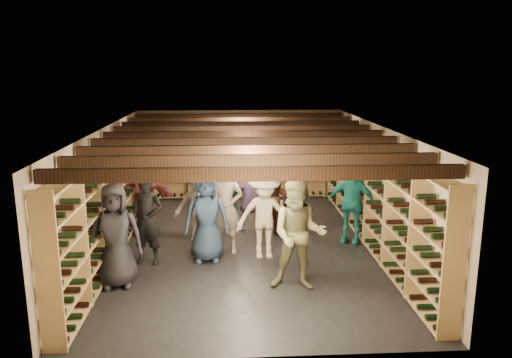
{
  "coord_description": "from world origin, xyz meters",
  "views": [
    {
      "loc": [
        -0.34,
        -9.61,
        3.59
      ],
      "look_at": [
        0.23,
        0.2,
        1.35
      ],
      "focal_mm": 35.0,
      "sensor_mm": 36.0,
      "label": 1
    }
  ],
  "objects": [
    {
      "name": "wine_rack_back",
      "position": [
        0.0,
        3.83,
        1.07
      ],
      "size": [
        4.7,
        0.3,
        2.15
      ],
      "color": "#A17D4E",
      "rests_on": "ground"
    },
    {
      "name": "person_7",
      "position": [
        -0.38,
        -0.31,
        0.9
      ],
      "size": [
        0.69,
        0.49,
        1.79
      ],
      "primitive_type": "imported",
      "rotation": [
        0.0,
        0.0,
        -0.1
      ],
      "color": "gray",
      "rests_on": "ground"
    },
    {
      "name": "person_12",
      "position": [
        1.14,
        0.78,
        0.77
      ],
      "size": [
        0.88,
        0.73,
        1.53
      ],
      "primitive_type": "imported",
      "rotation": [
        0.0,
        0.0,
        0.38
      ],
      "color": "#303034",
      "rests_on": "ground"
    },
    {
      "name": "crate_loose",
      "position": [
        1.06,
        2.66,
        0.09
      ],
      "size": [
        0.55,
        0.4,
        0.17
      ],
      "primitive_type": "cube",
      "rotation": [
        0.0,
        0.0,
        -0.16
      ],
      "color": "tan",
      "rests_on": "ground"
    },
    {
      "name": "ceiling",
      "position": [
        0.0,
        0.0,
        2.4
      ],
      "size": [
        5.5,
        8.0,
        0.01
      ],
      "primitive_type": "cube",
      "color": "beige",
      "rests_on": "walls"
    },
    {
      "name": "person_5",
      "position": [
        -2.18,
        1.08,
        0.85
      ],
      "size": [
        1.65,
        1.06,
        1.7
      ],
      "primitive_type": "imported",
      "rotation": [
        0.0,
        0.0,
        -0.39
      ],
      "color": "brown",
      "rests_on": "ground"
    },
    {
      "name": "crate_stack_right",
      "position": [
        0.74,
        1.66,
        0.17
      ],
      "size": [
        0.58,
        0.47,
        0.34
      ],
      "rotation": [
        0.0,
        0.0,
        0.33
      ],
      "color": "tan",
      "rests_on": "ground"
    },
    {
      "name": "person_11",
      "position": [
        0.18,
        1.11,
        0.8
      ],
      "size": [
        1.56,
        0.84,
        1.61
      ],
      "primitive_type": "imported",
      "rotation": [
        0.0,
        0.0,
        0.26
      ],
      "color": "slate",
      "rests_on": "ground"
    },
    {
      "name": "wine_rack_right",
      "position": [
        2.57,
        0.0,
        1.08
      ],
      "size": [
        0.32,
        7.5,
        2.15
      ],
      "color": "#A17D4E",
      "rests_on": "ground"
    },
    {
      "name": "wine_rack_left",
      "position": [
        -2.57,
        0.0,
        1.08
      ],
      "size": [
        0.32,
        7.5,
        2.15
      ],
      "color": "#A17D4E",
      "rests_on": "ground"
    },
    {
      "name": "walls",
      "position": [
        0.0,
        0.0,
        1.2
      ],
      "size": [
        5.52,
        8.02,
        2.4
      ],
      "color": "#BFAC95",
      "rests_on": "ground"
    },
    {
      "name": "person_1",
      "position": [
        -1.82,
        -0.81,
        0.83
      ],
      "size": [
        0.67,
        0.5,
        1.66
      ],
      "primitive_type": "imported",
      "rotation": [
        0.0,
        0.0,
        -0.18
      ],
      "color": "black",
      "rests_on": "ground"
    },
    {
      "name": "person_4",
      "position": [
        2.18,
        0.1,
        0.84
      ],
      "size": [
        1.06,
        0.78,
        1.68
      ],
      "primitive_type": "imported",
      "rotation": [
        0.0,
        0.0,
        -0.43
      ],
      "color": "teal",
      "rests_on": "ground"
    },
    {
      "name": "person_8",
      "position": [
        0.65,
        0.48,
        0.86
      ],
      "size": [
        0.94,
        0.79,
        1.73
      ],
      "primitive_type": "imported",
      "rotation": [
        0.0,
        0.0,
        0.17
      ],
      "color": "#4E2A21",
      "rests_on": "ground"
    },
    {
      "name": "person_9",
      "position": [
        -0.98,
        0.37,
        0.76
      ],
      "size": [
        1.04,
        0.68,
        1.52
      ],
      "primitive_type": "imported",
      "rotation": [
        0.0,
        0.0,
        -0.12
      ],
      "color": "#9F9890",
      "rests_on": "ground"
    },
    {
      "name": "person_2",
      "position": [
        0.79,
        -2.03,
        0.93
      ],
      "size": [
        1.01,
        0.85,
        1.86
      ],
      "primitive_type": "imported",
      "rotation": [
        0.0,
        0.0,
        -0.18
      ],
      "color": "#656341",
      "rests_on": "ground"
    },
    {
      "name": "ground",
      "position": [
        0.0,
        0.0,
        0.0
      ],
      "size": [
        8.0,
        8.0,
        0.0
      ],
      "primitive_type": "plane",
      "color": "black",
      "rests_on": "ground"
    },
    {
      "name": "person_3",
      "position": [
        0.34,
        -0.63,
        0.83
      ],
      "size": [
        1.09,
        0.66,
        1.66
      ],
      "primitive_type": "imported",
      "rotation": [
        0.0,
        0.0,
        0.04
      ],
      "color": "#BFAB91",
      "rests_on": "ground"
    },
    {
      "name": "person_0",
      "position": [
        -2.18,
        -1.76,
        0.88
      ],
      "size": [
        0.9,
        0.63,
        1.75
      ],
      "primitive_type": "imported",
      "rotation": [
        0.0,
        0.0,
        0.09
      ],
      "color": "black",
      "rests_on": "ground"
    },
    {
      "name": "person_6",
      "position": [
        -0.74,
        -0.73,
        0.84
      ],
      "size": [
        0.83,
        0.55,
        1.69
      ],
      "primitive_type": "imported",
      "rotation": [
        0.0,
        0.0,
        0.02
      ],
      "color": "#21324D",
      "rests_on": "ground"
    },
    {
      "name": "ceiling_joists",
      "position": [
        0.0,
        0.0,
        2.26
      ],
      "size": [
        5.4,
        7.12,
        0.18
      ],
      "color": "black",
      "rests_on": "ground"
    },
    {
      "name": "person_10",
      "position": [
        -0.34,
        1.3,
        0.95
      ],
      "size": [
        1.21,
        0.88,
        1.91
      ],
      "primitive_type": "imported",
      "rotation": [
        0.0,
        0.0,
        -0.42
      ],
      "color": "#2B5242",
      "rests_on": "ground"
    },
    {
      "name": "crate_stack_left",
      "position": [
        -0.63,
        1.39,
        0.34
      ],
      "size": [
        0.56,
        0.43,
        0.68
      ],
      "rotation": [
        0.0,
        0.0,
        -0.22
      ],
      "color": "tan",
      "rests_on": "ground"
    }
  ]
}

